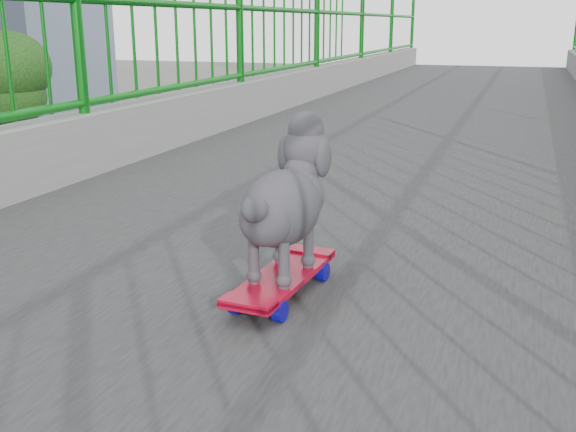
% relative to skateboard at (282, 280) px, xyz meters
% --- Properties ---
extents(railing, '(3.00, 24.00, 1.42)m').
position_rel_skateboard_xyz_m(railing, '(-0.11, -0.77, 0.16)').
color(railing, gray).
rests_on(railing, footbridge).
extents(skateboard, '(0.18, 0.49, 0.06)m').
position_rel_skateboard_xyz_m(skateboard, '(0.00, 0.00, 0.00)').
color(skateboard, red).
rests_on(skateboard, footbridge).
extents(poodle, '(0.22, 0.47, 0.39)m').
position_rel_skateboard_xyz_m(poodle, '(0.00, 0.03, 0.23)').
color(poodle, '#333137').
rests_on(poodle, skateboard).
extents(car_0, '(1.86, 4.63, 1.58)m').
position_rel_skateboard_xyz_m(car_0, '(-6.11, 14.45, -6.26)').
color(car_0, white).
rests_on(car_0, ground).
extents(car_2, '(2.16, 4.68, 1.30)m').
position_rel_skateboard_xyz_m(car_2, '(-12.51, 12.19, -6.40)').
color(car_2, black).
rests_on(car_2, ground).
extents(car_5, '(1.57, 4.50, 1.48)m').
position_rel_skateboard_xyz_m(car_5, '(-6.11, 14.88, -6.31)').
color(car_5, black).
rests_on(car_5, ground).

